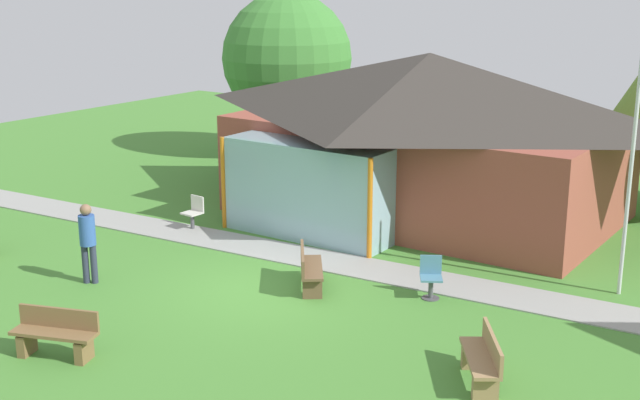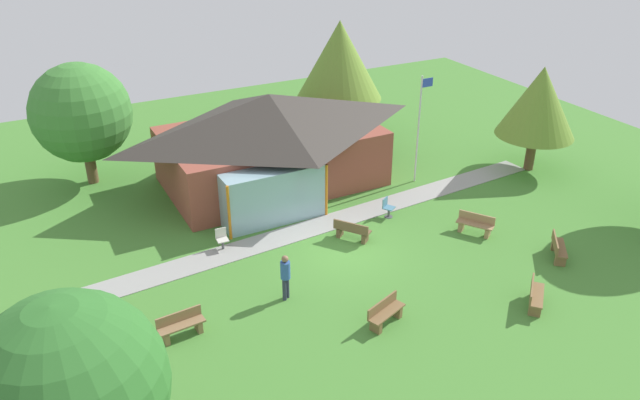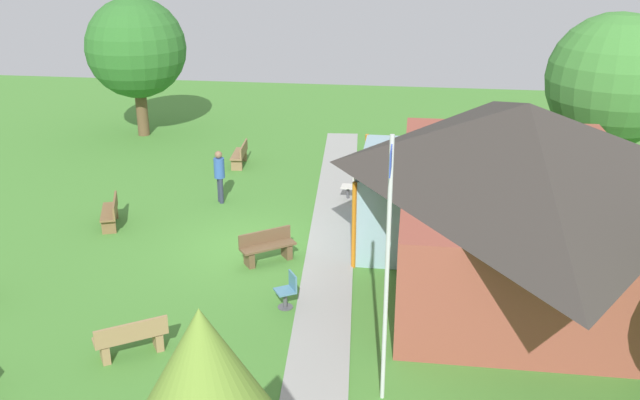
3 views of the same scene
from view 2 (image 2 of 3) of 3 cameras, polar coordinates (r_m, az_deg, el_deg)
ground_plane at (r=24.63m, az=2.04°, el=-4.59°), size 44.00×44.00×0.00m
pavilion at (r=29.13m, az=-4.53°, el=5.59°), size 10.74×7.70×4.37m
footpath at (r=26.22m, az=-0.23°, el=-2.39°), size 23.77×3.07×0.03m
flagpole at (r=29.40m, az=9.06°, el=6.81°), size 0.64×0.08×5.19m
bench_front_center at (r=20.78m, az=5.98°, el=-10.22°), size 1.56×0.93×0.84m
bench_rear_near_path at (r=25.13m, az=2.94°, el=-2.84°), size 1.25×1.47×0.84m
bench_mid_right at (r=26.33m, az=13.99°, el=-2.19°), size 1.20×1.49×0.84m
bench_lawn_far_right at (r=25.62m, az=20.91°, el=-4.16°), size 1.30×1.44×0.84m
bench_mid_left at (r=20.64m, az=-12.57°, el=-11.12°), size 1.53×0.56×0.84m
bench_front_right at (r=22.63m, az=19.04°, el=-8.28°), size 1.40×1.34×0.84m
patio_chair_west at (r=24.79m, az=-8.94°, el=-3.58°), size 0.47×0.47×0.86m
patio_chair_lawn_spare at (r=26.95m, az=6.19°, el=-0.72°), size 0.60×0.60×0.86m
visitor_strolling_lawn at (r=21.43m, az=-3.18°, el=-6.75°), size 0.34×0.34×1.74m
tree_behind_pavilion_left at (r=30.74m, az=-20.98°, el=7.43°), size 4.57×4.57×5.78m
tree_east_hedge at (r=31.93m, az=19.38°, el=8.44°), size 3.78×3.78×5.23m
tree_lawn_corner at (r=14.30m, az=-21.92°, el=-15.72°), size 4.12×4.12×5.79m
tree_behind_pavilion_right at (r=34.52m, az=1.79°, el=12.64°), size 4.70×4.70×6.41m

